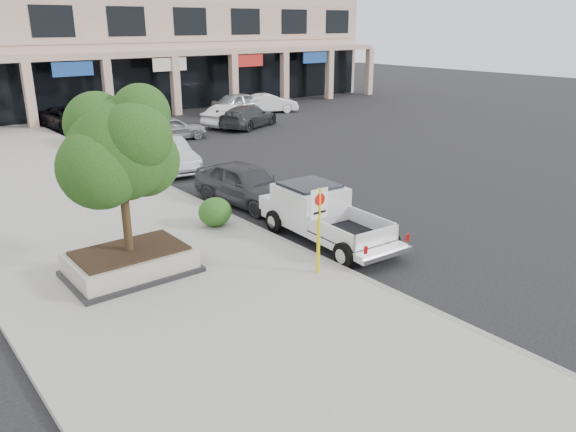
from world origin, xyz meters
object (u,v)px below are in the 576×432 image
at_px(curb_car_a, 246,184).
at_px(pickup_truck, 329,217).
at_px(planter_tree, 122,149).
at_px(curb_car_b, 168,154).
at_px(lot_car_d, 129,121).
at_px(planter, 131,262).
at_px(lot_car_f, 269,103).
at_px(no_parking_sign, 319,219).
at_px(curb_car_d, 70,118).
at_px(curb_car_c, 108,137).
at_px(lot_car_e, 243,103).
at_px(lot_car_a, 171,128).
at_px(lot_car_b, 231,115).
at_px(lot_car_c, 248,117).

bearing_deg(curb_car_a, pickup_truck, -98.11).
xyz_separation_m(planter_tree, curb_car_b, (5.93, 9.68, -2.68)).
bearing_deg(pickup_truck, lot_car_d, 85.86).
relative_size(planter, lot_car_f, 0.76).
height_order(curb_car_a, curb_car_b, curb_car_a).
bearing_deg(curb_car_b, no_parking_sign, -93.52).
xyz_separation_m(planter_tree, lot_car_f, (19.92, 20.90, -2.72)).
relative_size(pickup_truck, lot_car_d, 1.02).
xyz_separation_m(no_parking_sign, curb_car_d, (2.09, 25.91, -0.90)).
bearing_deg(planter_tree, curb_car_c, 70.78).
bearing_deg(lot_car_f, lot_car_e, 93.67).
bearing_deg(lot_car_a, lot_car_b, -66.56).
bearing_deg(curb_car_b, planter_tree, -115.31).
xyz_separation_m(curb_car_d, lot_car_f, (14.09, -1.86, -0.03)).
distance_m(planter_tree, curb_car_a, 7.22).
height_order(planter, lot_car_b, lot_car_b).
bearing_deg(lot_car_e, curb_car_b, 130.98).
xyz_separation_m(planter_tree, no_parking_sign, (3.74, -3.14, -1.78)).
distance_m(planter, lot_car_f, 29.08).
relative_size(curb_car_a, curb_car_d, 0.87).
bearing_deg(lot_car_c, planter_tree, 113.65).
distance_m(curb_car_d, lot_car_f, 14.21).
bearing_deg(no_parking_sign, lot_car_c, 60.06).
distance_m(no_parking_sign, lot_car_b, 23.47).
distance_m(curb_car_d, lot_car_a, 7.66).
bearing_deg(lot_car_d, pickup_truck, 169.77).
bearing_deg(lot_car_c, pickup_truck, 128.31).
bearing_deg(curb_car_d, lot_car_e, -11.16).
height_order(curb_car_b, lot_car_d, curb_car_b).
relative_size(planter_tree, lot_car_e, 0.85).
relative_size(curb_car_a, lot_car_b, 1.05).
height_order(curb_car_b, lot_car_f, curb_car_b).
distance_m(planter_tree, lot_car_d, 21.51).
distance_m(lot_car_a, lot_car_c, 5.81).
bearing_deg(no_parking_sign, curb_car_c, 84.98).
distance_m(planter, lot_car_c, 22.63).
xyz_separation_m(planter, lot_car_f, (20.05, 21.06, 0.22)).
height_order(pickup_truck, lot_car_e, pickup_truck).
bearing_deg(lot_car_a, curb_car_d, 31.93).
bearing_deg(lot_car_c, no_parking_sign, 126.03).
relative_size(planter_tree, lot_car_a, 1.00).
distance_m(curb_car_d, lot_car_e, 12.16).
bearing_deg(pickup_truck, curb_car_b, 91.76).
height_order(planter_tree, no_parking_sign, planter_tree).
height_order(curb_car_d, lot_car_b, curb_car_d).
xyz_separation_m(lot_car_b, lot_car_c, (0.59, -1.11, -0.00)).
distance_m(planter, curb_car_a, 6.92).
height_order(no_parking_sign, lot_car_c, no_parking_sign).
bearing_deg(curb_car_c, lot_car_e, 19.60).
bearing_deg(curb_car_b, lot_car_e, 50.67).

